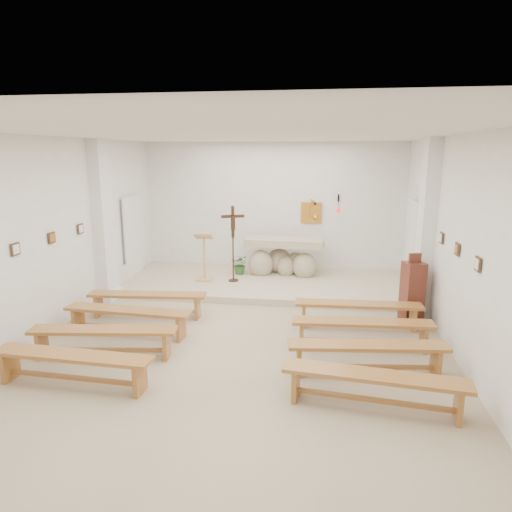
% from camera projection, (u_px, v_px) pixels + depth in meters
% --- Properties ---
extents(ground, '(7.00, 10.00, 0.00)m').
position_uv_depth(ground, '(240.00, 343.00, 7.89)').
color(ground, tan).
rests_on(ground, ground).
extents(wall_left, '(0.02, 10.00, 3.50)m').
position_uv_depth(wall_left, '(44.00, 238.00, 7.99)').
color(wall_left, white).
rests_on(wall_left, ground).
extents(wall_right, '(0.02, 10.00, 3.50)m').
position_uv_depth(wall_right, '(462.00, 250.00, 7.02)').
color(wall_right, white).
rests_on(wall_right, ground).
extents(wall_back, '(7.00, 0.02, 3.50)m').
position_uv_depth(wall_back, '(272.00, 208.00, 12.32)').
color(wall_back, white).
rests_on(wall_back, ground).
extents(ceiling, '(7.00, 10.00, 0.02)m').
position_uv_depth(ceiling, '(239.00, 135.00, 7.12)').
color(ceiling, silver).
rests_on(ceiling, wall_back).
extents(sanctuary_platform, '(6.98, 3.00, 0.15)m').
position_uv_depth(sanctuary_platform, '(265.00, 283.00, 11.25)').
color(sanctuary_platform, '#C2B495').
rests_on(sanctuary_platform, ground).
extents(pilaster_left, '(0.26, 0.55, 3.50)m').
position_uv_depth(pilaster_left, '(103.00, 222.00, 9.91)').
color(pilaster_left, white).
rests_on(pilaster_left, ground).
extents(pilaster_right, '(0.26, 0.55, 3.50)m').
position_uv_depth(pilaster_right, '(426.00, 229.00, 8.96)').
color(pilaster_right, white).
rests_on(pilaster_right, ground).
extents(gold_wall_relief, '(0.55, 0.04, 0.55)m').
position_uv_depth(gold_wall_relief, '(311.00, 213.00, 12.17)').
color(gold_wall_relief, orange).
rests_on(gold_wall_relief, wall_back).
extents(sanctuary_lamp, '(0.11, 0.36, 0.44)m').
position_uv_depth(sanctuary_lamp, '(338.00, 208.00, 11.79)').
color(sanctuary_lamp, black).
rests_on(sanctuary_lamp, wall_back).
extents(station_frame_left_front, '(0.03, 0.20, 0.20)m').
position_uv_depth(station_frame_left_front, '(15.00, 249.00, 7.22)').
color(station_frame_left_front, '#412E1C').
rests_on(station_frame_left_front, wall_left).
extents(station_frame_left_mid, '(0.03, 0.20, 0.20)m').
position_uv_depth(station_frame_left_mid, '(52.00, 238.00, 8.19)').
color(station_frame_left_mid, '#412E1C').
rests_on(station_frame_left_mid, wall_left).
extents(station_frame_left_rear, '(0.03, 0.20, 0.20)m').
position_uv_depth(station_frame_left_rear, '(80.00, 229.00, 9.15)').
color(station_frame_left_rear, '#412E1C').
rests_on(station_frame_left_rear, wall_left).
extents(station_frame_right_front, '(0.03, 0.20, 0.20)m').
position_uv_depth(station_frame_right_front, '(478.00, 264.00, 6.25)').
color(station_frame_right_front, '#412E1C').
rests_on(station_frame_right_front, wall_right).
extents(station_frame_right_mid, '(0.03, 0.20, 0.20)m').
position_uv_depth(station_frame_right_mid, '(457.00, 249.00, 7.22)').
color(station_frame_right_mid, '#412E1C').
rests_on(station_frame_right_mid, wall_right).
extents(station_frame_right_rear, '(0.03, 0.20, 0.20)m').
position_uv_depth(station_frame_right_rear, '(441.00, 238.00, 8.18)').
color(station_frame_right_rear, '#412E1C').
rests_on(station_frame_right_rear, wall_right).
extents(radiator_left, '(0.10, 0.85, 0.52)m').
position_uv_depth(radiator_left, '(119.00, 278.00, 10.92)').
color(radiator_left, silver).
rests_on(radiator_left, ground).
extents(radiator_right, '(0.10, 0.85, 0.52)m').
position_uv_depth(radiator_right, '(416.00, 291.00, 9.96)').
color(radiator_right, silver).
rests_on(radiator_right, ground).
extents(altar, '(2.02, 0.93, 1.02)m').
position_uv_depth(altar, '(284.00, 259.00, 11.73)').
color(altar, '#BDAC90').
rests_on(altar, sanctuary_platform).
extents(lectern, '(0.45, 0.38, 1.20)m').
position_uv_depth(lectern, '(204.00, 257.00, 11.09)').
color(lectern, tan).
rests_on(lectern, sanctuary_platform).
extents(crucifix_stand, '(0.54, 0.24, 1.84)m').
position_uv_depth(crucifix_stand, '(233.00, 238.00, 10.91)').
color(crucifix_stand, '#372211').
rests_on(crucifix_stand, sanctuary_platform).
extents(potted_plant, '(0.46, 0.40, 0.51)m').
position_uv_depth(potted_plant, '(240.00, 264.00, 11.75)').
color(potted_plant, '#2C5C24').
rests_on(potted_plant, sanctuary_platform).
extents(donation_pedestal, '(0.46, 0.46, 1.36)m').
position_uv_depth(donation_pedestal, '(412.00, 292.00, 8.76)').
color(donation_pedestal, '#592219').
rests_on(donation_pedestal, ground).
extents(bench_left_front, '(2.35, 0.56, 0.49)m').
position_uv_depth(bench_left_front, '(147.00, 299.00, 9.06)').
color(bench_left_front, '#AA6D31').
rests_on(bench_left_front, ground).
extents(bench_right_front, '(2.34, 0.46, 0.49)m').
position_uv_depth(bench_right_front, '(358.00, 309.00, 8.48)').
color(bench_right_front, '#AA6D31').
rests_on(bench_right_front, ground).
extents(bench_left_second, '(2.34, 0.52, 0.49)m').
position_uv_depth(bench_left_second, '(128.00, 316.00, 8.15)').
color(bench_left_second, '#AA6D31').
rests_on(bench_left_second, ground).
extents(bench_right_second, '(2.34, 0.50, 0.49)m').
position_uv_depth(bench_right_second, '(362.00, 328.00, 7.58)').
color(bench_right_second, '#AA6D31').
rests_on(bench_right_second, ground).
extents(bench_left_third, '(2.35, 0.66, 0.49)m').
position_uv_depth(bench_left_third, '(103.00, 336.00, 7.25)').
color(bench_left_third, '#AA6D31').
rests_on(bench_left_third, ground).
extents(bench_right_third, '(2.35, 0.63, 0.49)m').
position_uv_depth(bench_right_third, '(367.00, 352.00, 6.68)').
color(bench_right_third, '#AA6D31').
rests_on(bench_right_third, ground).
extents(bench_left_fourth, '(2.34, 0.49, 0.49)m').
position_uv_depth(bench_left_fourth, '(72.00, 362.00, 6.35)').
color(bench_left_fourth, '#AA6D31').
rests_on(bench_left_fourth, ground).
extents(bench_right_fourth, '(2.35, 0.64, 0.49)m').
position_uv_depth(bench_right_fourth, '(374.00, 383.00, 5.77)').
color(bench_right_fourth, '#AA6D31').
rests_on(bench_right_fourth, ground).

